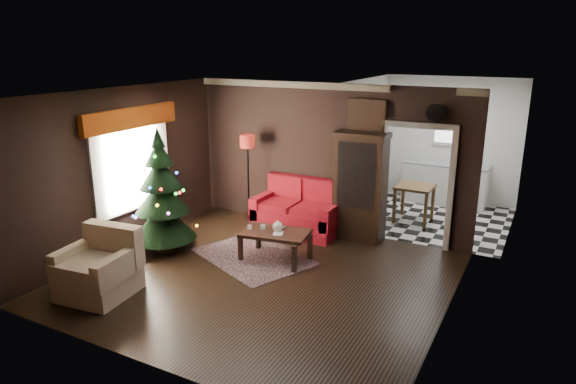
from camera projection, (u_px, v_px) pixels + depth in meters
The scene contains 26 objects.
floor at pixel (261, 278), 7.88m from camera, with size 5.50×5.50×0.00m, color black.
ceiling at pixel (258, 95), 7.09m from camera, with size 5.50×5.50×0.00m, color white.
wall_back at pixel (328, 158), 9.61m from camera, with size 5.50×5.50×0.00m, color black.
wall_front at pixel (137, 250), 5.37m from camera, with size 5.50×5.50×0.00m, color black.
wall_left at pixel (122, 170), 8.72m from camera, with size 5.50×5.50×0.00m, color black.
wall_right at pixel (451, 220), 6.26m from camera, with size 5.50×5.50×0.00m, color black.
doorway at pixel (416, 188), 8.95m from camera, with size 1.10×0.10×2.10m, color beige, non-canonical shape.
left_window at pixel (132, 165), 8.86m from camera, with size 0.05×1.60×1.40m, color white.
valance at pixel (131, 118), 8.59m from camera, with size 0.12×2.10×0.35m, color #933A0D.
kitchen_floor at pixel (431, 219), 10.51m from camera, with size 3.00×3.00×0.00m, color silver.
kitchen_window at pixel (452, 127), 11.26m from camera, with size 0.70×0.06×0.70m, color white.
rug at pixel (254, 256), 8.65m from camera, with size 1.92×1.40×0.01m, color #412C3C.
loveseat at pixel (298, 207), 9.66m from camera, with size 1.70×0.90×1.00m, color maroon, non-canonical shape.
curio_cabinet at pixel (360, 189), 9.20m from camera, with size 0.90×0.45×1.90m, color black, non-canonical shape.
floor_lamp at pixel (248, 182), 10.14m from camera, with size 0.32×0.32×1.90m, color black, non-canonical shape.
christmas_tree at pixel (161, 192), 8.66m from camera, with size 1.10×1.10×2.10m, color black, non-canonical shape.
armchair at pixel (97, 265), 7.24m from camera, with size 0.98×0.98×1.00m, color beige, non-canonical shape.
coffee_table at pixel (275, 245), 8.46m from camera, with size 1.10×0.66×0.49m, color black, non-canonical shape.
teapot at pixel (278, 226), 8.35m from camera, with size 0.20×0.20×0.19m, color beige, non-canonical shape.
cup_a at pixel (263, 227), 8.51m from camera, with size 0.08×0.08×0.07m, color white.
cup_b at pixel (250, 227), 8.51m from camera, with size 0.07×0.07×0.06m, color silver.
book at pixel (274, 227), 8.27m from camera, with size 0.16×0.02×0.22m, color gray.
wall_clock at pixel (436, 113), 8.42m from camera, with size 0.32×0.32×0.06m, color white.
painting at pixel (367, 116), 9.00m from camera, with size 0.62×0.05×0.52m, color #AC6F49.
kitchen_counter at pixel (445, 184), 11.41m from camera, with size 1.80×0.60×0.90m, color silver.
kitchen_table at pixel (414, 203), 10.29m from camera, with size 0.70×0.70×0.75m, color brown, non-canonical shape.
Camera 1 is at (3.73, -6.16, 3.50)m, focal length 31.78 mm.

